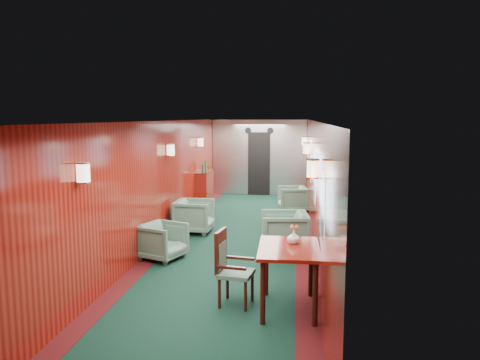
% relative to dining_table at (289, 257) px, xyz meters
% --- Properties ---
extents(room, '(12.00, 12.10, 2.40)m').
position_rel_dining_table_xyz_m(room, '(-1.11, 3.06, 0.94)').
color(room, black).
rests_on(room, ground).
extents(bulkhead, '(2.98, 0.17, 2.39)m').
position_rel_dining_table_xyz_m(bulkhead, '(-1.11, 8.97, 0.49)').
color(bulkhead, silver).
rests_on(bulkhead, ground).
extents(windows_right, '(0.02, 8.60, 0.80)m').
position_rel_dining_table_xyz_m(windows_right, '(0.38, 3.31, 0.75)').
color(windows_right, '#B1B3B8').
rests_on(windows_right, ground).
extents(wall_sconces, '(2.97, 7.97, 0.25)m').
position_rel_dining_table_xyz_m(wall_sconces, '(-1.11, 3.63, 1.09)').
color(wall_sconces, beige).
rests_on(wall_sconces, ground).
extents(dining_table, '(0.80, 1.12, 0.83)m').
position_rel_dining_table_xyz_m(dining_table, '(0.00, 0.00, 0.00)').
color(dining_table, maroon).
rests_on(dining_table, ground).
extents(side_chair, '(0.51, 0.53, 1.00)m').
position_rel_dining_table_xyz_m(side_chair, '(-0.79, 0.08, -0.15)').
color(side_chair, '#1F483B').
rests_on(side_chair, ground).
extents(credenza, '(0.35, 1.11, 1.27)m').
position_rel_dining_table_xyz_m(credenza, '(-2.45, 6.77, -0.19)').
color(credenza, maroon).
rests_on(credenza, ground).
extents(flower_vase, '(0.21, 0.21, 0.17)m').
position_rel_dining_table_xyz_m(flower_vase, '(0.05, 0.17, 0.22)').
color(flower_vase, silver).
rests_on(flower_vase, dining_table).
extents(armchair_left_near, '(0.90, 0.89, 0.64)m').
position_rel_dining_table_xyz_m(armchair_left_near, '(-2.23, 1.91, -0.38)').
color(armchair_left_near, '#1F483B').
rests_on(armchair_left_near, ground).
extents(armchair_left_far, '(0.80, 0.78, 0.72)m').
position_rel_dining_table_xyz_m(armchair_left_far, '(-2.09, 3.85, -0.34)').
color(armchair_left_far, '#1F483B').
rests_on(armchair_left_far, ground).
extents(armchair_right_near, '(0.93, 0.91, 0.77)m').
position_rel_dining_table_xyz_m(armchair_right_near, '(-0.13, 2.52, -0.31)').
color(armchair_right_near, '#1F483B').
rests_on(armchair_right_near, ground).
extents(armchair_right_far, '(0.83, 0.82, 0.66)m').
position_rel_dining_table_xyz_m(armchair_right_far, '(-0.02, 6.38, -0.37)').
color(armchair_right_far, '#1F483B').
rests_on(armchair_right_far, ground).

